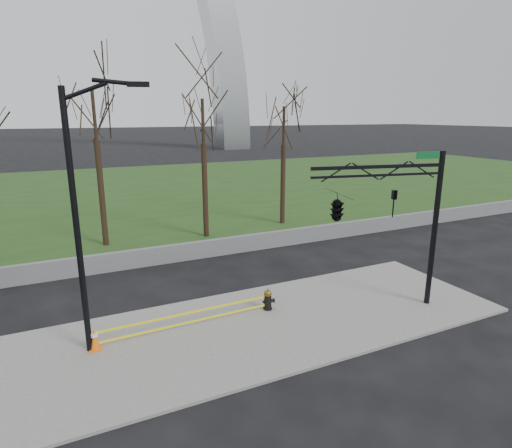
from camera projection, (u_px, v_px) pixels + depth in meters
name	position (u px, v px, depth m)	size (l,w,h in m)	color
ground	(261.00, 327.00, 14.91)	(500.00, 500.00, 0.00)	black
sidewalk	(261.00, 325.00, 14.90)	(18.00, 6.00, 0.10)	slate
grass_strip	(124.00, 191.00, 41.09)	(120.00, 40.00, 0.06)	#203F17
guardrail	(192.00, 251.00, 21.78)	(60.00, 0.30, 0.90)	#59595B
tree_row	(40.00, 168.00, 21.45)	(32.75, 4.00, 9.24)	black
fire_hydrant	(268.00, 300.00, 15.93)	(0.52, 0.33, 0.83)	black
traffic_cone	(95.00, 339.00, 13.19)	(0.42, 0.42, 0.72)	orange
street_light	(83.00, 206.00, 12.13)	(2.33, 0.84, 8.21)	black
traffic_signal_mast	(357.00, 206.00, 14.81)	(5.01, 2.54, 6.00)	black
caution_tape	(188.00, 318.00, 14.55)	(6.33, 0.19, 0.42)	yellow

